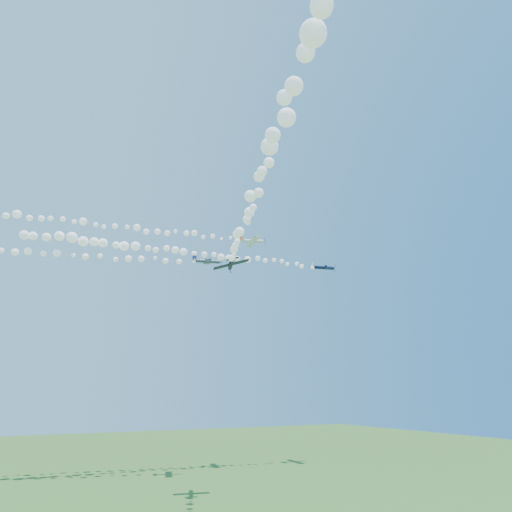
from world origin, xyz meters
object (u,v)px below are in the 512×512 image
plane_grey (207,261)px  plane_black (231,264)px  plane_white (253,241)px  plane_navy (323,268)px

plane_grey → plane_black: 19.69m
plane_white → plane_navy: 21.04m
plane_white → plane_black: bearing=-115.6°
plane_white → plane_grey: 16.77m
plane_white → plane_black: (-16.17, -22.79, -14.55)m
plane_navy → plane_grey: 34.39m
plane_navy → plane_grey: (-34.14, -1.98, -3.68)m
plane_navy → plane_grey: bearing=-170.8°
plane_grey → plane_navy: bearing=20.6°
plane_white → plane_navy: plane_white is taller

